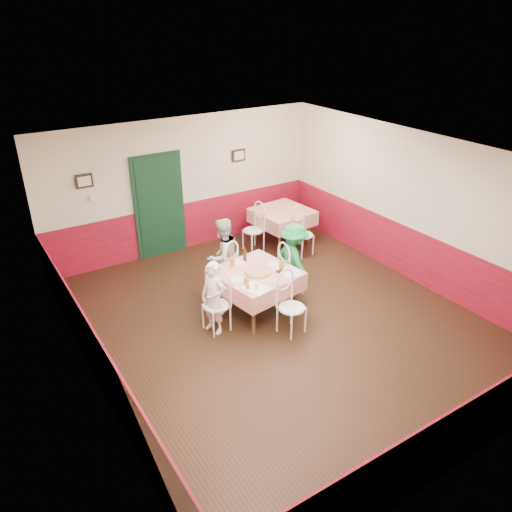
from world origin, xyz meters
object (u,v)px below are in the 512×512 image
glass_b (282,265)px  glass_c (233,262)px  diner_right (294,260)px  chair_left (216,306)px  chair_near (292,308)px  beer_bottle (245,255)px  wallet (280,271)px  chair_second_a (253,231)px  pizza (258,272)px  diner_far (223,256)px  diner_left (213,298)px  chair_right (291,272)px  chair_far (225,270)px  main_table (256,292)px  chair_second_b (303,235)px  second_table (282,226)px  glass_a (246,282)px

glass_b → glass_c: glass_c is taller
diner_right → chair_left: bearing=103.8°
chair_near → beer_bottle: (-0.09, 1.27, 0.43)m
beer_bottle → diner_right: 0.91m
wallet → chair_second_a: bearing=58.9°
pizza → diner_far: (-0.15, 0.94, -0.06)m
beer_bottle → wallet: size_ratio=2.11×
pizza → diner_right: bearing=12.5°
chair_left → diner_far: 1.27m
diner_left → chair_left: bearing=79.1°
chair_right → glass_c: glass_c is taller
diner_far → chair_second_a: bearing=-154.4°
diner_left → chair_right: bearing=79.1°
chair_second_a → glass_c: (-1.48, -1.68, 0.39)m
beer_bottle → chair_far: bearing=114.1°
main_table → chair_second_b: 2.40m
main_table → chair_far: size_ratio=1.36×
chair_near → second_table: bearing=47.7°
glass_b → diner_far: 1.18m
chair_near → diner_right: size_ratio=0.66×
chair_near → chair_far: bearing=89.5°
pizza → glass_b: bearing=-13.2°
chair_far → glass_c: size_ratio=5.87×
chair_near → wallet: 0.72m
pizza → chair_far: bearing=99.1°
chair_right → beer_bottle: size_ratio=3.87×
glass_a → diner_far: size_ratio=0.09×
chair_near → chair_second_b: size_ratio=1.00×
chair_second_b → diner_left: 3.25m
glass_c → wallet: glass_c is taller
pizza → glass_c: (-0.23, 0.44, 0.06)m
pizza → glass_a: 0.46m
chair_left → diner_right: diner_right is taller
second_table → chair_right: bearing=-121.0°
pizza → diner_left: size_ratio=0.35×
chair_right → chair_second_b: bearing=-43.5°
chair_second_a → glass_a: chair_second_a is taller
glass_a → beer_bottle: 0.86m
glass_b → glass_c: (-0.64, 0.54, 0.00)m
glass_a → chair_far: bearing=78.0°
chair_right → diner_far: diner_far is taller
main_table → diner_right: 0.95m
beer_bottle → diner_left: size_ratio=0.19×
chair_right → chair_far: 1.20m
chair_right → glass_a: size_ratio=6.72×
chair_left → glass_b: bearing=85.6°
glass_c → diner_right: 1.15m
chair_far → diner_left: size_ratio=0.73×
chair_far → beer_bottle: 0.61m
second_table → glass_b: bearing=-125.6°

